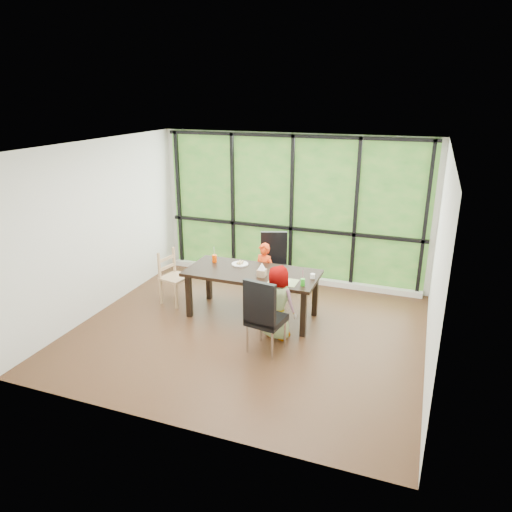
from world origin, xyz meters
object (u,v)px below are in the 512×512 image
(chair_window_leather, at_px, (274,265))
(plate_far, at_px, (240,264))
(child_toddler, at_px, (264,273))
(orange_cup, at_px, (214,258))
(child_older, at_px, (279,303))
(tissue_box, at_px, (262,273))
(dining_table, at_px, (252,294))
(plate_near, at_px, (283,281))
(white_mug, at_px, (313,276))
(chair_interior_leather, at_px, (266,314))
(chair_end_beech, at_px, (175,277))
(green_cup, at_px, (303,282))

(chair_window_leather, relative_size, plate_far, 4.05)
(child_toddler, bearing_deg, orange_cup, -137.26)
(child_older, distance_m, tissue_box, 0.61)
(dining_table, height_order, child_toddler, child_toddler)
(dining_table, relative_size, child_toddler, 1.98)
(child_toddler, bearing_deg, plate_near, -37.44)
(plate_far, xyz_separation_m, plate_near, (0.86, -0.45, -0.00))
(child_older, xyz_separation_m, white_mug, (0.34, 0.57, 0.24))
(chair_interior_leather, xyz_separation_m, plate_near, (0.02, 0.69, 0.22))
(chair_interior_leather, bearing_deg, child_toddler, -60.31)
(chair_interior_leather, bearing_deg, chair_end_beech, -16.89)
(chair_interior_leather, height_order, chair_end_beech, chair_interior_leather)
(chair_end_beech, distance_m, green_cup, 2.30)
(orange_cup, relative_size, tissue_box, 0.95)
(chair_interior_leather, relative_size, chair_end_beech, 1.20)
(chair_end_beech, bearing_deg, plate_near, -84.90)
(child_toddler, bearing_deg, tissue_box, -56.80)
(green_cup, bearing_deg, chair_end_beech, 172.46)
(white_mug, bearing_deg, green_cup, -101.96)
(chair_interior_leather, xyz_separation_m, plate_far, (-0.84, 1.14, 0.22))
(chair_end_beech, bearing_deg, child_older, -92.83)
(child_toddler, xyz_separation_m, plate_near, (0.57, -0.78, 0.24))
(child_toddler, bearing_deg, chair_window_leather, 98.84)
(chair_interior_leather, bearing_deg, white_mug, -102.89)
(child_older, height_order, orange_cup, child_older)
(chair_window_leather, relative_size, green_cup, 10.31)
(chair_interior_leather, relative_size, tissue_box, 8.56)
(child_older, bearing_deg, chair_interior_leather, 96.37)
(plate_near, xyz_separation_m, tissue_box, (-0.36, 0.10, 0.05))
(chair_end_beech, relative_size, plate_near, 4.40)
(child_toddler, distance_m, plate_near, 0.99)
(plate_far, distance_m, plate_near, 0.97)
(plate_near, bearing_deg, chair_window_leather, 113.91)
(chair_end_beech, height_order, orange_cup, chair_end_beech)
(child_older, relative_size, tissue_box, 8.66)
(chair_window_leather, bearing_deg, child_toddler, -117.64)
(chair_window_leather, height_order, orange_cup, chair_window_leather)
(orange_cup, bearing_deg, dining_table, -15.06)
(dining_table, relative_size, orange_cup, 17.11)
(chair_interior_leather, height_order, white_mug, chair_interior_leather)
(chair_interior_leather, xyz_separation_m, child_older, (0.06, 0.40, 0.01))
(chair_end_beech, bearing_deg, white_mug, -76.96)
(chair_end_beech, xyz_separation_m, tissue_box, (1.58, -0.16, 0.35))
(plate_far, bearing_deg, tissue_box, -35.57)
(dining_table, height_order, plate_far, plate_far)
(chair_end_beech, height_order, green_cup, chair_end_beech)
(child_older, height_order, plate_far, child_older)
(chair_window_leather, height_order, plate_near, chair_window_leather)
(child_toddler, distance_m, green_cup, 1.23)
(chair_window_leather, bearing_deg, tissue_box, -101.75)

